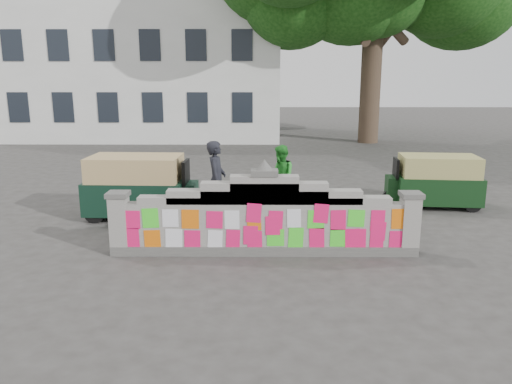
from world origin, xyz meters
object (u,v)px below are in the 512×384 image
cyclist_bike (217,205)px  cyclist_rider (217,190)px  rickshaw_left (139,186)px  rickshaw_right (435,180)px  pedestrian (281,177)px

cyclist_bike → cyclist_rider: (0.00, 0.00, 0.39)m
cyclist_rider → rickshaw_left: 2.30m
cyclist_rider → rickshaw_right: (6.04, 2.05, -0.19)m
cyclist_bike → rickshaw_right: bearing=-67.9°
rickshaw_left → cyclist_rider: bearing=-21.1°
pedestrian → rickshaw_left: (-3.75, -0.99, -0.04)m
cyclist_bike → rickshaw_left: bearing=70.1°
cyclist_rider → cyclist_bike: bearing=0.0°
rickshaw_right → pedestrian: bearing=7.2°
cyclist_rider → rickshaw_right: bearing=-67.9°
rickshaw_left → rickshaw_right: size_ratio=1.10×
rickshaw_left → rickshaw_right: 8.22m
cyclist_bike → rickshaw_left: rickshaw_left is taller
rickshaw_left → rickshaw_right: (8.14, 1.14, -0.09)m
cyclist_bike → rickshaw_left: (-2.11, 0.91, 0.29)m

